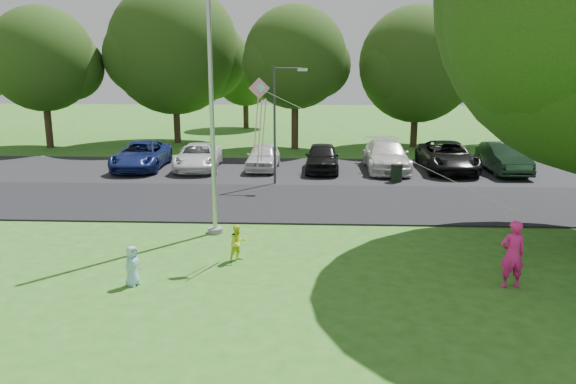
{
  "coord_description": "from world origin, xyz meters",
  "views": [
    {
      "loc": [
        -0.36,
        -12.1,
        5.35
      ],
      "look_at": [
        -1.12,
        4.0,
        1.6
      ],
      "focal_mm": 35.0,
      "sensor_mm": 36.0,
      "label": 1
    }
  ],
  "objects_px": {
    "flagpole": "(211,102)",
    "child_yellow": "(238,243)",
    "trash_can": "(397,174)",
    "kite": "(266,107)",
    "woman": "(512,254)",
    "street_lamp": "(279,114)",
    "child_blue": "(132,266)"
  },
  "relations": [
    {
      "from": "child_blue",
      "to": "kite",
      "type": "bearing_deg",
      "value": -26.39
    },
    {
      "from": "flagpole",
      "to": "trash_can",
      "type": "distance_m",
      "value": 11.13
    },
    {
      "from": "kite",
      "to": "trash_can",
      "type": "bearing_deg",
      "value": 57.66
    },
    {
      "from": "trash_can",
      "to": "child_yellow",
      "type": "relative_size",
      "value": 0.84
    },
    {
      "from": "street_lamp",
      "to": "child_blue",
      "type": "bearing_deg",
      "value": -95.56
    },
    {
      "from": "child_blue",
      "to": "woman",
      "type": "bearing_deg",
      "value": -63.96
    },
    {
      "from": "street_lamp",
      "to": "trash_can",
      "type": "relative_size",
      "value": 6.11
    },
    {
      "from": "child_blue",
      "to": "kite",
      "type": "relative_size",
      "value": 0.15
    },
    {
      "from": "street_lamp",
      "to": "child_yellow",
      "type": "xyz_separation_m",
      "value": [
        -0.53,
        -9.8,
        -2.62
      ]
    },
    {
      "from": "trash_can",
      "to": "kite",
      "type": "height_order",
      "value": "kite"
    },
    {
      "from": "flagpole",
      "to": "woman",
      "type": "distance_m",
      "value": 9.52
    },
    {
      "from": "kite",
      "to": "woman",
      "type": "bearing_deg",
      "value": -25.12
    },
    {
      "from": "flagpole",
      "to": "child_yellow",
      "type": "height_order",
      "value": "flagpole"
    },
    {
      "from": "street_lamp",
      "to": "woman",
      "type": "distance_m",
      "value": 13.19
    },
    {
      "from": "child_blue",
      "to": "kite",
      "type": "height_order",
      "value": "kite"
    },
    {
      "from": "street_lamp",
      "to": "trash_can",
      "type": "bearing_deg",
      "value": 15.47
    },
    {
      "from": "street_lamp",
      "to": "woman",
      "type": "bearing_deg",
      "value": -52.62
    },
    {
      "from": "woman",
      "to": "child_blue",
      "type": "height_order",
      "value": "woman"
    },
    {
      "from": "woman",
      "to": "kite",
      "type": "distance_m",
      "value": 7.3
    },
    {
      "from": "flagpole",
      "to": "street_lamp",
      "type": "relative_size",
      "value": 1.92
    },
    {
      "from": "woman",
      "to": "kite",
      "type": "bearing_deg",
      "value": -26.71
    },
    {
      "from": "flagpole",
      "to": "child_yellow",
      "type": "relative_size",
      "value": 9.78
    },
    {
      "from": "trash_can",
      "to": "street_lamp",
      "type": "bearing_deg",
      "value": -172.81
    },
    {
      "from": "flagpole",
      "to": "kite",
      "type": "xyz_separation_m",
      "value": [
        1.82,
        -1.86,
        -0.02
      ]
    },
    {
      "from": "street_lamp",
      "to": "kite",
      "type": "relative_size",
      "value": 0.79
    },
    {
      "from": "flagpole",
      "to": "kite",
      "type": "relative_size",
      "value": 1.52
    },
    {
      "from": "street_lamp",
      "to": "kite",
      "type": "distance_m",
      "value": 9.18
    },
    {
      "from": "trash_can",
      "to": "woman",
      "type": "relative_size",
      "value": 0.51
    },
    {
      "from": "flagpole",
      "to": "trash_can",
      "type": "bearing_deg",
      "value": 49.07
    },
    {
      "from": "woman",
      "to": "trash_can",
      "type": "bearing_deg",
      "value": -91.58
    },
    {
      "from": "woman",
      "to": "child_blue",
      "type": "xyz_separation_m",
      "value": [
        -9.19,
        -0.31,
        -0.34
      ]
    },
    {
      "from": "flagpole",
      "to": "child_yellow",
      "type": "xyz_separation_m",
      "value": [
        1.08,
        -2.54,
        -3.66
      ]
    }
  ]
}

